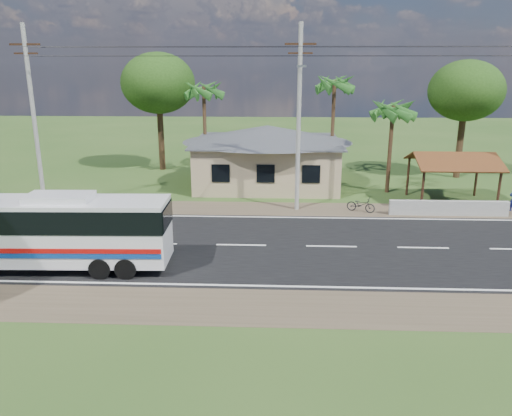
{
  "coord_description": "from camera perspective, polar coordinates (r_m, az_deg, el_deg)",
  "views": [
    {
      "loc": [
        1.75,
        -23.37,
        8.85
      ],
      "look_at": [
        0.7,
        1.0,
        1.67
      ],
      "focal_mm": 35.0,
      "sensor_mm": 36.0,
      "label": 1
    }
  ],
  "objects": [
    {
      "name": "ground",
      "position": [
        25.05,
        -1.71,
        -4.29
      ],
      "size": [
        120.0,
        120.0,
        0.0
      ],
      "primitive_type": "plane",
      "color": "#29491A",
      "rests_on": "ground"
    },
    {
      "name": "road",
      "position": [
        25.04,
        -1.71,
        -4.27
      ],
      "size": [
        120.0,
        16.0,
        0.03
      ],
      "color": "black",
      "rests_on": "ground"
    },
    {
      "name": "house",
      "position": [
        36.9,
        1.27,
        6.73
      ],
      "size": [
        12.4,
        10.0,
        5.0
      ],
      "color": "tan",
      "rests_on": "ground"
    },
    {
      "name": "waiting_shed",
      "position": [
        34.34,
        21.63,
        4.99
      ],
      "size": [
        5.2,
        4.48,
        3.35
      ],
      "color": "#332012",
      "rests_on": "ground"
    },
    {
      "name": "concrete_barrier",
      "position": [
        31.85,
        21.14,
        -0.01
      ],
      "size": [
        7.0,
        0.3,
        0.9
      ],
      "primitive_type": "cube",
      "color": "#9E9E99",
      "rests_on": "ground"
    },
    {
      "name": "utility_poles",
      "position": [
        30.02,
        4.28,
        10.48
      ],
      "size": [
        32.8,
        2.22,
        11.0
      ],
      "color": "#9E9E99",
      "rests_on": "ground"
    },
    {
      "name": "palm_near",
      "position": [
        35.37,
        15.39,
        10.75
      ],
      "size": [
        2.8,
        2.8,
        6.7
      ],
      "color": "#47301E",
      "rests_on": "ground"
    },
    {
      "name": "palm_mid",
      "position": [
        39.13,
        8.96,
        13.75
      ],
      "size": [
        2.8,
        2.8,
        8.2
      ],
      "color": "#47301E",
      "rests_on": "ground"
    },
    {
      "name": "palm_far",
      "position": [
        39.84,
        -6.0,
        13.2
      ],
      "size": [
        2.8,
        2.8,
        7.7
      ],
      "color": "#47301E",
      "rests_on": "ground"
    },
    {
      "name": "tree_behind_house",
      "position": [
        42.53,
        -11.11,
        13.78
      ],
      "size": [
        6.0,
        6.0,
        9.61
      ],
      "color": "#47301E",
      "rests_on": "ground"
    },
    {
      "name": "tree_behind_shed",
      "position": [
        41.92,
        22.88,
        12.2
      ],
      "size": [
        5.6,
        5.6,
        9.02
      ],
      "color": "#47301E",
      "rests_on": "ground"
    },
    {
      "name": "coach_bus",
      "position": [
        23.58,
        -23.28,
        -1.97
      ],
      "size": [
        11.1,
        2.68,
        3.42
      ],
      "rotation": [
        0.0,
        0.0,
        0.03
      ],
      "color": "silver",
      "rests_on": "ground"
    },
    {
      "name": "motorcycle",
      "position": [
        31.09,
        11.89,
        0.39
      ],
      "size": [
        1.84,
        1.25,
        0.91
      ],
      "primitive_type": "imported",
      "rotation": [
        0.0,
        0.0,
        1.16
      ],
      "color": "black",
      "rests_on": "ground"
    }
  ]
}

